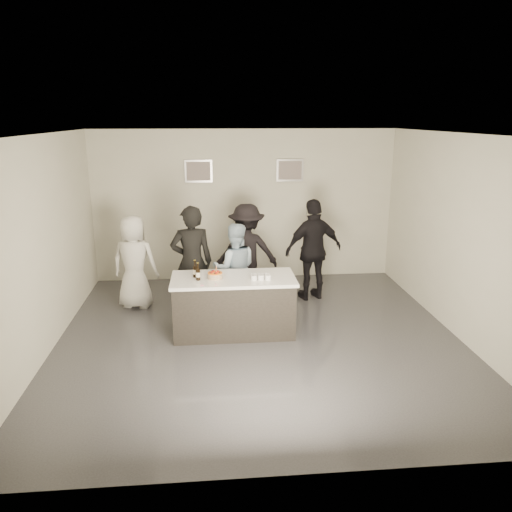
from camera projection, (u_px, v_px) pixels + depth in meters
name	position (u px, v px, depth m)	size (l,w,h in m)	color
floor	(259.00, 338.00, 7.53)	(6.00, 6.00, 0.00)	#3D3D42
ceiling	(259.00, 134.00, 6.72)	(6.00, 6.00, 0.00)	white
wall_back	(245.00, 206.00, 10.00)	(6.00, 0.04, 3.00)	beige
wall_front	(293.00, 327.00, 4.25)	(6.00, 0.04, 3.00)	beige
wall_left	(43.00, 247.00, 6.86)	(0.04, 6.00, 3.00)	beige
wall_right	(460.00, 237.00, 7.39)	(0.04, 6.00, 3.00)	beige
picture_left	(198.00, 171.00, 9.70)	(0.54, 0.04, 0.44)	#B2B2B7
picture_right	(290.00, 170.00, 9.86)	(0.54, 0.04, 0.44)	#B2B2B7
bar_counter	(234.00, 305.00, 7.61)	(1.86, 0.86, 0.90)	white
cake	(215.00, 276.00, 7.42)	(0.22, 0.22, 0.08)	orange
beer_bottle_a	(195.00, 269.00, 7.46)	(0.07, 0.07, 0.26)	black
beer_bottle_b	(198.00, 272.00, 7.32)	(0.07, 0.07, 0.26)	black
tumbler_cluster	(261.00, 276.00, 7.40)	(0.30, 0.19, 0.08)	orange
candles	(210.00, 285.00, 7.15)	(0.24, 0.08, 0.01)	pink
person_main_black	(192.00, 262.00, 8.11)	(0.68, 0.45, 1.88)	black
person_main_blue	(235.00, 269.00, 8.34)	(0.75, 0.59, 1.55)	#A3BED5
person_guest_left	(134.00, 262.00, 8.57)	(0.80, 0.52, 1.63)	silver
person_guest_right	(314.00, 250.00, 8.95)	(1.08, 0.45, 1.84)	black
person_guest_back	(247.00, 252.00, 8.98)	(1.13, 0.65, 1.75)	black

